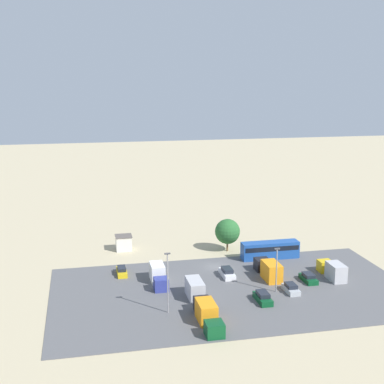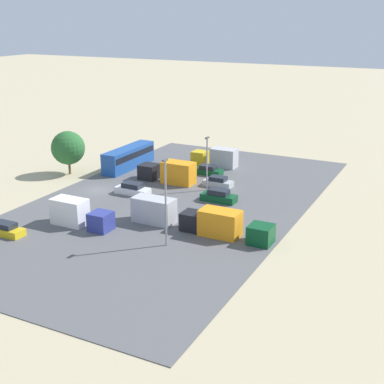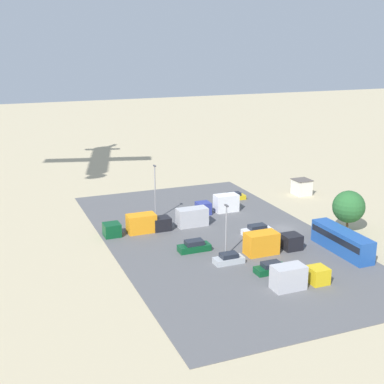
{
  "view_description": "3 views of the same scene",
  "coord_description": "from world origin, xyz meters",
  "px_view_note": "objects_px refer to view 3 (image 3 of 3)",
  "views": [
    {
      "loc": [
        24.06,
        92.06,
        35.06
      ],
      "look_at": [
        11.91,
        34.95,
        22.4
      ],
      "focal_mm": 50.0,
      "sensor_mm": 36.0,
      "label": 1
    },
    {
      "loc": [
        57.27,
        43.76,
        23.44
      ],
      "look_at": [
        0.82,
        15.2,
        2.34
      ],
      "focal_mm": 50.0,
      "sensor_mm": 36.0,
      "label": 2
    },
    {
      "loc": [
        -69.96,
        44.18,
        29.48
      ],
      "look_at": [
        1.12,
        15.52,
        7.58
      ],
      "focal_mm": 50.0,
      "sensor_mm": 36.0,
      "label": 3
    }
  ],
  "objects_px": {
    "parked_truck_1": "(184,219)",
    "parked_car_4": "(234,197)",
    "parked_car_2": "(229,259)",
    "parked_car_1": "(271,268)",
    "parked_truck_4": "(270,243)",
    "parked_truck_2": "(133,225)",
    "parked_truck_0": "(220,204)",
    "parked_car_3": "(194,246)",
    "parked_truck_3": "(297,277)",
    "bus": "(342,240)",
    "parked_car_0": "(257,230)",
    "shed_building": "(302,187)"
  },
  "relations": [
    {
      "from": "parked_car_4",
      "to": "parked_truck_0",
      "type": "distance_m",
      "value": 8.14
    },
    {
      "from": "parked_car_3",
      "to": "parked_car_4",
      "type": "height_order",
      "value": "parked_car_3"
    },
    {
      "from": "parked_car_3",
      "to": "parked_car_1",
      "type": "bearing_deg",
      "value": 31.49
    },
    {
      "from": "parked_truck_3",
      "to": "parked_truck_4",
      "type": "height_order",
      "value": "parked_truck_4"
    },
    {
      "from": "parked_car_0",
      "to": "parked_truck_2",
      "type": "xyz_separation_m",
      "value": [
        7.8,
        17.84,
        0.68
      ]
    },
    {
      "from": "bus",
      "to": "parked_car_1",
      "type": "height_order",
      "value": "bus"
    },
    {
      "from": "parked_car_2",
      "to": "parked_truck_3",
      "type": "relative_size",
      "value": 0.56
    },
    {
      "from": "parked_truck_2",
      "to": "parked_truck_3",
      "type": "bearing_deg",
      "value": -152.66
    },
    {
      "from": "parked_car_4",
      "to": "parked_truck_1",
      "type": "distance_m",
      "value": 17.95
    },
    {
      "from": "shed_building",
      "to": "parked_truck_4",
      "type": "distance_m",
      "value": 31.75
    },
    {
      "from": "bus",
      "to": "parked_car_0",
      "type": "bearing_deg",
      "value": -54.56
    },
    {
      "from": "shed_building",
      "to": "parked_car_1",
      "type": "distance_m",
      "value": 38.57
    },
    {
      "from": "parked_car_3",
      "to": "parked_truck_4",
      "type": "bearing_deg",
      "value": 65.17
    },
    {
      "from": "parked_car_1",
      "to": "parked_car_2",
      "type": "height_order",
      "value": "parked_car_2"
    },
    {
      "from": "parked_car_1",
      "to": "parked_truck_2",
      "type": "bearing_deg",
      "value": 31.06
    },
    {
      "from": "parked_car_4",
      "to": "parked_truck_4",
      "type": "xyz_separation_m",
      "value": [
        -25.47,
        6.82,
        0.85
      ]
    },
    {
      "from": "parked_truck_4",
      "to": "parked_car_4",
      "type": "bearing_deg",
      "value": 165.0
    },
    {
      "from": "parked_truck_3",
      "to": "parked_car_3",
      "type": "bearing_deg",
      "value": -154.96
    },
    {
      "from": "parked_car_0",
      "to": "parked_car_1",
      "type": "bearing_deg",
      "value": -21.35
    },
    {
      "from": "bus",
      "to": "parked_car_3",
      "type": "relative_size",
      "value": 2.44
    },
    {
      "from": "parked_car_3",
      "to": "parked_truck_0",
      "type": "xyz_separation_m",
      "value": [
        15.09,
        -11.03,
        0.72
      ]
    },
    {
      "from": "parked_truck_0",
      "to": "shed_building",
      "type": "bearing_deg",
      "value": -77.85
    },
    {
      "from": "shed_building",
      "to": "parked_car_4",
      "type": "height_order",
      "value": "shed_building"
    },
    {
      "from": "parked_car_2",
      "to": "parked_car_4",
      "type": "distance_m",
      "value": 30.17
    },
    {
      "from": "parked_car_0",
      "to": "parked_car_2",
      "type": "relative_size",
      "value": 1.15
    },
    {
      "from": "parked_car_0",
      "to": "shed_building",
      "type": "bearing_deg",
      "value": 131.34
    },
    {
      "from": "parked_truck_0",
      "to": "parked_truck_1",
      "type": "height_order",
      "value": "parked_truck_0"
    },
    {
      "from": "shed_building",
      "to": "parked_car_3",
      "type": "relative_size",
      "value": 0.73
    },
    {
      "from": "parked_car_0",
      "to": "parked_truck_0",
      "type": "height_order",
      "value": "parked_truck_0"
    },
    {
      "from": "parked_car_4",
      "to": "parked_truck_0",
      "type": "bearing_deg",
      "value": 135.93
    },
    {
      "from": "parked_truck_2",
      "to": "parked_car_2",
      "type": "bearing_deg",
      "value": -151.37
    },
    {
      "from": "parked_truck_1",
      "to": "parked_car_4",
      "type": "bearing_deg",
      "value": -53.32
    },
    {
      "from": "parked_truck_4",
      "to": "parked_truck_2",
      "type": "bearing_deg",
      "value": -133.06
    },
    {
      "from": "parked_car_0",
      "to": "parked_car_2",
      "type": "bearing_deg",
      "value": -46.88
    },
    {
      "from": "bus",
      "to": "parked_truck_1",
      "type": "xyz_separation_m",
      "value": [
        18.49,
        17.15,
        -0.42
      ]
    },
    {
      "from": "shed_building",
      "to": "parked_truck_4",
      "type": "xyz_separation_m",
      "value": [
        -23.89,
        20.91,
        -0.01
      ]
    },
    {
      "from": "parked_truck_2",
      "to": "parked_car_3",
      "type": "bearing_deg",
      "value": -149.4
    },
    {
      "from": "bus",
      "to": "parked_car_0",
      "type": "xyz_separation_m",
      "value": [
        10.87,
        7.74,
        -1.13
      ]
    },
    {
      "from": "parked_car_4",
      "to": "parked_truck_3",
      "type": "xyz_separation_m",
      "value": [
        -36.49,
        9.39,
        0.78
      ]
    },
    {
      "from": "parked_car_1",
      "to": "parked_truck_3",
      "type": "bearing_deg",
      "value": -171.34
    },
    {
      "from": "parked_truck_0",
      "to": "parked_truck_1",
      "type": "distance_m",
      "value": 10.02
    },
    {
      "from": "bus",
      "to": "parked_car_2",
      "type": "bearing_deg",
      "value": -8.34
    },
    {
      "from": "parked_car_0",
      "to": "parked_truck_4",
      "type": "relative_size",
      "value": 0.56
    },
    {
      "from": "parked_car_4",
      "to": "parked_truck_2",
      "type": "relative_size",
      "value": 0.55
    },
    {
      "from": "parked_car_2",
      "to": "parked_car_4",
      "type": "xyz_separation_m",
      "value": [
        26.76,
        -13.95,
        -0.01
      ]
    },
    {
      "from": "parked_car_1",
      "to": "bus",
      "type": "bearing_deg",
      "value": -79.61
    },
    {
      "from": "parked_car_2",
      "to": "parked_car_3",
      "type": "bearing_deg",
      "value": -155.06
    },
    {
      "from": "parked_car_3",
      "to": "parked_car_2",
      "type": "bearing_deg",
      "value": 24.94
    },
    {
      "from": "parked_car_1",
      "to": "parked_car_4",
      "type": "distance_m",
      "value": 33.16
    },
    {
      "from": "parked_car_3",
      "to": "parked_truck_0",
      "type": "relative_size",
      "value": 0.61
    }
  ]
}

